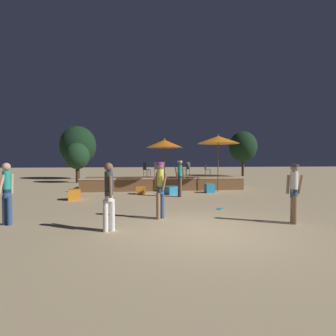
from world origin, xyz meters
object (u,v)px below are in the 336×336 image
(person_0, at_px, (180,176))
(patio_umbrella_0, at_px, (218,140))
(cube_seat_3, at_px, (74,195))
(background_tree_1, at_px, (243,147))
(bistro_chair_0, at_px, (157,168))
(cube_seat_0, at_px, (141,190))
(person_3, at_px, (294,190))
(patio_umbrella_1, at_px, (164,144))
(background_tree_0, at_px, (77,156))
(person_2, at_px, (7,191))
(person_1, at_px, (109,194))
(person_4, at_px, (160,187))
(bistro_chair_2, at_px, (206,168))
(frisbee_disc, at_px, (220,209))
(cube_seat_1, at_px, (172,190))
(background_tree_2, at_px, (78,146))
(bistro_chair_1, at_px, (187,168))
(bistro_chair_3, at_px, (146,168))
(cube_seat_2, at_px, (210,188))

(person_0, bearing_deg, patio_umbrella_0, 113.10)
(cube_seat_3, xyz_separation_m, background_tree_1, (15.09, 15.90, 3.10))
(bistro_chair_0, bearing_deg, person_0, 104.91)
(cube_seat_0, xyz_separation_m, person_0, (1.88, -1.28, 0.83))
(person_3, bearing_deg, patio_umbrella_1, -146.24)
(cube_seat_3, xyz_separation_m, background_tree_0, (-1.72, 9.38, 1.88))
(patio_umbrella_0, distance_m, person_2, 10.92)
(patio_umbrella_0, bearing_deg, person_1, -125.28)
(person_1, bearing_deg, person_4, 20.92)
(patio_umbrella_0, height_order, cube_seat_0, patio_umbrella_0)
(cube_seat_0, distance_m, person_4, 6.05)
(bistro_chair_2, bearing_deg, frisbee_disc, 172.89)
(background_tree_1, bearing_deg, cube_seat_1, -125.59)
(cube_seat_0, relative_size, person_1, 0.31)
(cube_seat_1, distance_m, bistro_chair_2, 3.63)
(frisbee_disc, height_order, background_tree_2, background_tree_2)
(bistro_chair_1, bearing_deg, background_tree_2, -86.00)
(person_2, distance_m, background_tree_0, 14.02)
(person_1, bearing_deg, background_tree_1, 39.20)
(patio_umbrella_1, relative_size, bistro_chair_0, 3.39)
(person_3, relative_size, bistro_chair_3, 1.90)
(person_0, relative_size, background_tree_0, 0.56)
(patio_umbrella_0, xyz_separation_m, person_1, (-5.49, -7.77, -2.02))
(cube_seat_0, bearing_deg, background_tree_0, 121.71)
(cube_seat_3, height_order, bistro_chair_0, bistro_chair_0)
(person_4, relative_size, bistro_chair_0, 1.95)
(cube_seat_1, relative_size, bistro_chair_2, 0.92)
(background_tree_2, bearing_deg, patio_umbrella_1, -58.27)
(person_3, height_order, background_tree_0, background_tree_0)
(person_1, distance_m, bistro_chair_1, 10.63)
(person_1, xyz_separation_m, background_tree_0, (-3.76, 14.98, 1.17))
(person_3, xyz_separation_m, bistro_chair_2, (0.08, 9.17, 0.36))
(patio_umbrella_0, xyz_separation_m, person_2, (-8.37, -6.72, -2.03))
(frisbee_disc, height_order, background_tree_0, background_tree_0)
(patio_umbrella_1, distance_m, background_tree_0, 9.32)
(patio_umbrella_1, height_order, person_0, patio_umbrella_1)
(patio_umbrella_0, distance_m, person_3, 7.92)
(bistro_chair_2, bearing_deg, patio_umbrella_1, 118.82)
(background_tree_1, xyz_separation_m, background_tree_2, (-17.58, -2.25, -0.14))
(person_3, xyz_separation_m, background_tree_1, (7.89, 21.39, 2.38))
(frisbee_disc, xyz_separation_m, background_tree_1, (9.24, 19.01, 3.33))
(cube_seat_3, distance_m, person_4, 5.64)
(bistro_chair_0, xyz_separation_m, bistro_chair_2, (3.06, -0.88, 0.00))
(cube_seat_0, xyz_separation_m, cube_seat_2, (3.81, 0.09, 0.05))
(person_1, relative_size, bistro_chair_3, 1.94)
(person_2, height_order, bistro_chair_0, person_2)
(person_4, relative_size, background_tree_1, 0.35)
(cube_seat_1, xyz_separation_m, background_tree_0, (-6.43, 7.99, 1.92))
(person_4, bearing_deg, cube_seat_1, 38.64)
(person_2, height_order, bistro_chair_2, person_2)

